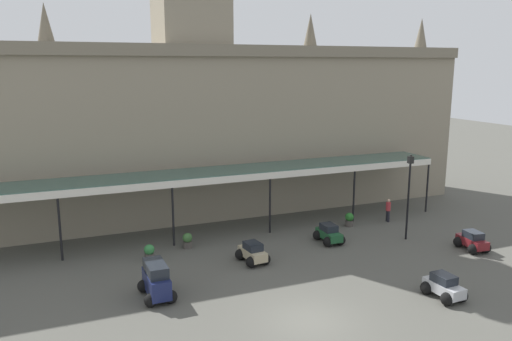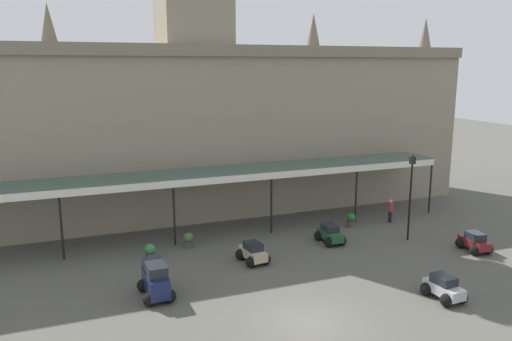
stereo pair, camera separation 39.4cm
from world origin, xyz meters
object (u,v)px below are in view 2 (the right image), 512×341
(car_beige_sedan, at_px, (253,254))
(planter_by_canopy, at_px, (351,220))
(car_navy_van, at_px, (156,281))
(car_silver_sedan, at_px, (444,289))
(planter_near_kerb, at_px, (150,252))
(victorian_lamppost, at_px, (411,188))
(car_green_sedan, at_px, (330,235))
(planter_forecourt_centre, at_px, (188,240))
(car_maroon_sedan, at_px, (474,243))
(pedestrian_crossing_forecourt, at_px, (390,210))

(car_beige_sedan, distance_m, planter_by_canopy, 9.47)
(car_navy_van, bearing_deg, car_silver_sedan, -22.42)
(planter_near_kerb, bearing_deg, victorian_lamppost, -9.31)
(car_beige_sedan, bearing_deg, car_silver_sedan, -48.43)
(car_silver_sedan, height_order, car_navy_van, car_navy_van)
(car_green_sedan, distance_m, planter_forecourt_centre, 8.92)
(victorian_lamppost, bearing_deg, planter_near_kerb, 170.69)
(car_beige_sedan, height_order, car_maroon_sedan, same)
(car_silver_sedan, relative_size, planter_near_kerb, 2.17)
(car_maroon_sedan, relative_size, victorian_lamppost, 0.38)
(car_silver_sedan, distance_m, victorian_lamppost, 8.98)
(car_navy_van, bearing_deg, car_green_sedan, 17.40)
(car_silver_sedan, distance_m, planter_near_kerb, 15.99)
(planter_by_canopy, bearing_deg, victorian_lamppost, -63.07)
(pedestrian_crossing_forecourt, bearing_deg, planter_by_canopy, 177.34)
(car_silver_sedan, bearing_deg, planter_forecourt_centre, 130.47)
(car_beige_sedan, distance_m, car_silver_sedan, 10.34)
(victorian_lamppost, xyz_separation_m, planter_near_kerb, (-16.07, 2.63, -2.93))
(car_navy_van, height_order, victorian_lamppost, victorian_lamppost)
(car_green_sedan, height_order, victorian_lamppost, victorian_lamppost)
(car_beige_sedan, bearing_deg, victorian_lamppost, -0.76)
(car_silver_sedan, relative_size, planter_forecourt_centre, 2.17)
(pedestrian_crossing_forecourt, xyz_separation_m, planter_by_canopy, (-3.15, 0.15, -0.42))
(car_maroon_sedan, distance_m, car_navy_van, 19.14)
(car_maroon_sedan, relative_size, planter_by_canopy, 2.22)
(car_beige_sedan, xyz_separation_m, pedestrian_crossing_forecourt, (11.90, 3.46, 0.41))
(planter_by_canopy, distance_m, planter_near_kerb, 14.21)
(car_silver_sedan, height_order, car_maroon_sedan, same)
(car_maroon_sedan, bearing_deg, car_navy_van, 177.57)
(car_maroon_sedan, relative_size, pedestrian_crossing_forecourt, 1.28)
(car_navy_van, bearing_deg, car_beige_sedan, 22.13)
(car_silver_sedan, distance_m, planter_forecourt_centre, 14.98)
(car_navy_van, xyz_separation_m, planter_forecourt_centre, (3.13, 6.09, -0.32))
(car_green_sedan, bearing_deg, car_navy_van, -162.60)
(car_navy_van, bearing_deg, pedestrian_crossing_forecourt, 18.26)
(car_green_sedan, relative_size, planter_near_kerb, 2.15)
(car_beige_sedan, bearing_deg, car_green_sedan, 12.18)
(car_silver_sedan, distance_m, car_navy_van, 13.91)
(pedestrian_crossing_forecourt, bearing_deg, planter_near_kerb, -176.79)
(car_navy_van, relative_size, pedestrian_crossing_forecourt, 1.45)
(car_navy_van, height_order, planter_near_kerb, car_navy_van)
(pedestrian_crossing_forecourt, relative_size, victorian_lamppost, 0.30)
(car_beige_sedan, relative_size, planter_near_kerb, 2.23)
(car_beige_sedan, height_order, victorian_lamppost, victorian_lamppost)
(car_navy_van, xyz_separation_m, planter_by_canopy, (14.74, 6.05, -0.32))
(pedestrian_crossing_forecourt, xyz_separation_m, planter_near_kerb, (-17.32, -0.97, -0.42))
(car_silver_sedan, relative_size, pedestrian_crossing_forecourt, 1.25)
(car_silver_sedan, xyz_separation_m, victorian_lamppost, (3.79, 7.60, 2.92))
(car_maroon_sedan, distance_m, car_green_sedan, 8.66)
(car_green_sedan, distance_m, planter_by_canopy, 3.85)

